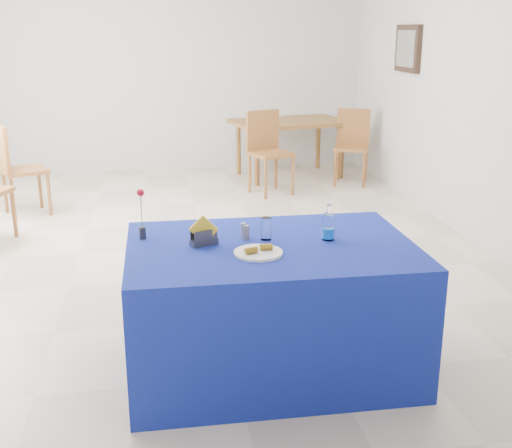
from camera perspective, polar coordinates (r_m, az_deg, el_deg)
The scene contains 17 objects.
floor at distance 5.88m, azimuth -4.61°, elevation -2.09°, with size 7.00×7.00×0.00m, color beige.
room_shell at distance 5.56m, azimuth -5.05°, elevation 15.20°, with size 7.00×7.00×7.00m.
picture_frame at distance 7.70m, azimuth 13.37°, elevation 14.93°, with size 0.06×0.64×0.52m, color black.
picture_art at distance 7.69m, azimuth 13.19°, elevation 14.94°, with size 0.02×0.52×0.40m, color #998C66.
plate at distance 3.42m, azimuth 0.20°, elevation -2.57°, with size 0.26×0.26×0.01m, color white.
drinking_glass at distance 3.64m, azimuth 0.90°, elevation -0.41°, with size 0.06×0.06×0.13m, color white.
salt_shaker at distance 3.69m, azimuth -1.13°, elevation -0.55°, with size 0.03×0.03×0.09m, color gray.
pepper_shaker at distance 3.64m, azimuth -0.86°, elevation -0.78°, with size 0.03×0.03×0.09m, color slate.
blue_table at distance 3.72m, azimuth 1.31°, elevation -7.34°, with size 1.60×1.10×0.76m.
water_bottle at distance 3.66m, azimuth 6.43°, elevation -0.32°, with size 0.07×0.07×0.21m.
napkin_holder at distance 3.57m, azimuth -4.66°, elevation -1.11°, with size 0.16×0.12×0.17m.
rose_vase at distance 3.69m, azimuth -10.13°, elevation 0.70°, with size 0.04×0.04×0.29m.
oak_table at distance 8.60m, azimuth 3.02°, elevation 8.68°, with size 1.63×1.23×0.76m.
chair_bg_left at distance 7.73m, azimuth 1.00°, elevation 6.95°, with size 0.57×0.57×0.99m.
chair_bg_right at distance 8.35m, azimuth 8.55°, elevation 7.33°, with size 0.55×0.55×0.94m.
chair_win_b at distance 7.19m, azimuth -20.63°, elevation 5.03°, with size 0.57×0.57×0.97m.
banana_pieces at distance 3.41m, azimuth 0.27°, elevation -2.19°, with size 0.16×0.09×0.04m.
Camera 1 is at (-0.39, -5.54, 1.91)m, focal length 45.00 mm.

